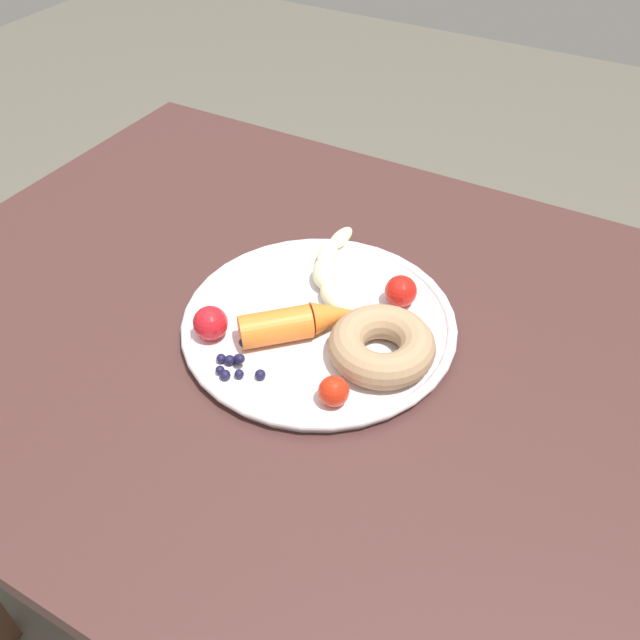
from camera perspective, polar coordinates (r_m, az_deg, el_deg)
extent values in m
plane|color=#5A574A|center=(1.40, -0.83, -22.81)|extent=(6.00, 6.00, 0.00)
cube|color=#452825|center=(0.80, -1.32, -1.04)|extent=(1.04, 0.79, 0.03)
cube|color=#482E1F|center=(1.46, -10.08, 2.62)|extent=(0.05, 0.05, 0.70)
cylinder|color=silver|center=(0.78, 0.00, -0.32)|extent=(0.31, 0.31, 0.01)
torus|color=silver|center=(0.78, 0.00, 0.00)|extent=(0.32, 0.32, 0.01)
ellipsoid|color=#E8ECB6|center=(0.89, 1.75, 6.93)|extent=(0.02, 0.05, 0.02)
ellipsoid|color=#E8ECB6|center=(0.86, 0.66, 5.57)|extent=(0.04, 0.06, 0.02)
ellipsoid|color=#E8ECB6|center=(0.82, 0.40, 3.96)|extent=(0.05, 0.06, 0.03)
ellipsoid|color=#E8ECB6|center=(0.79, 1.10, 1.94)|extent=(0.06, 0.05, 0.02)
ellipsoid|color=#E8ECB6|center=(0.77, 2.78, 0.04)|extent=(0.05, 0.04, 0.02)
cylinder|color=orange|center=(0.75, -3.79, -0.58)|extent=(0.08, 0.08, 0.04)
cone|color=orange|center=(0.76, 1.16, 0.30)|extent=(0.07, 0.06, 0.04)
torus|color=tan|center=(0.72, 5.26, -2.18)|extent=(0.14, 0.14, 0.04)
sphere|color=#191638|center=(0.72, -8.04, -4.65)|extent=(0.01, 0.01, 0.01)
sphere|color=#191638|center=(0.73, -6.93, -3.29)|extent=(0.01, 0.01, 0.01)
sphere|color=#191638|center=(0.74, -8.38, -3.25)|extent=(0.01, 0.01, 0.01)
sphere|color=#191638|center=(0.71, -5.08, -4.64)|extent=(0.01, 0.01, 0.01)
sphere|color=#191638|center=(0.73, -7.66, -3.40)|extent=(0.01, 0.01, 0.01)
sphere|color=#191638|center=(0.72, -6.87, -4.56)|extent=(0.01, 0.01, 0.01)
sphere|color=#191638|center=(0.72, -8.48, -4.22)|extent=(0.01, 0.01, 0.01)
sphere|color=#191638|center=(0.72, -6.79, -3.28)|extent=(0.01, 0.01, 0.01)
sphere|color=#191638|center=(0.74, -6.47, -1.91)|extent=(0.01, 0.01, 0.01)
sphere|color=red|center=(0.68, 1.16, -6.06)|extent=(0.03, 0.03, 0.03)
sphere|color=red|center=(0.76, -9.27, -0.26)|extent=(0.04, 0.04, 0.04)
sphere|color=red|center=(0.79, 6.86, 2.43)|extent=(0.04, 0.04, 0.04)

